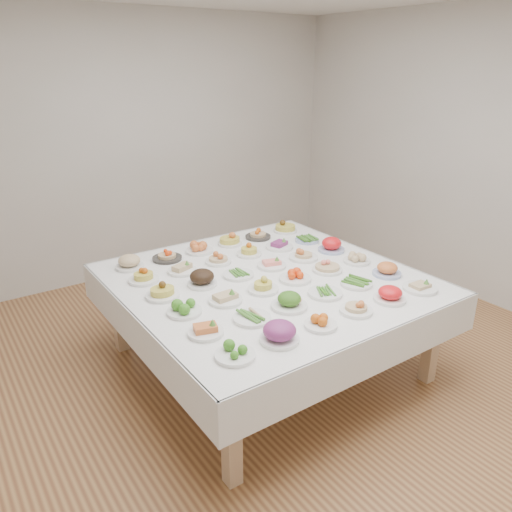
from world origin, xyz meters
TOP-DOWN VIEW (x-y plane):
  - room_envelope at (0.00, 0.00)m, footprint 5.02×5.02m
  - display_table at (0.01, 0.08)m, footprint 2.13×2.13m
  - dish_0 at (-0.76, -0.69)m, footprint 0.22×0.22m
  - dish_1 at (-0.46, -0.70)m, footprint 0.27×0.27m
  - dish_2 at (-0.15, -0.71)m, footprint 0.20×0.20m
  - dish_3 at (0.17, -0.69)m, footprint 0.21×0.21m
  - dish_4 at (0.47, -0.70)m, footprint 0.21×0.21m
  - dish_5 at (0.79, -0.71)m, footprint 0.24×0.24m
  - dish_6 at (-0.77, -0.38)m, footprint 0.21×0.21m
  - dish_7 at (-0.45, -0.39)m, footprint 0.24×0.24m
  - dish_8 at (-0.15, -0.39)m, footprint 0.24×0.24m
  - dish_9 at (0.18, -0.39)m, footprint 0.24×0.24m
  - dish_10 at (0.47, -0.39)m, footprint 0.23×0.23m
  - dish_11 at (0.80, -0.39)m, footprint 0.21×0.21m
  - dish_12 at (-0.75, -0.07)m, footprint 0.22×0.22m
  - dish_13 at (-0.45, -0.08)m, footprint 0.23×0.23m
  - dish_14 at (-0.14, -0.09)m, footprint 0.22×0.22m
  - dish_15 at (0.16, -0.07)m, footprint 0.23×0.23m
  - dish_16 at (0.47, -0.08)m, footprint 0.23×0.23m
  - dish_17 at (0.79, -0.08)m, footprint 0.21×0.21m
  - dish_18 at (-0.77, 0.23)m, footprint 0.23×0.23m
  - dish_19 at (-0.45, 0.24)m, footprint 0.21×0.21m
  - dish_20 at (-0.15, 0.23)m, footprint 0.23×0.23m
  - dish_21 at (0.17, 0.24)m, footprint 0.23×0.23m
  - dish_22 at (0.49, 0.23)m, footprint 0.24×0.24m
  - dish_23 at (0.80, 0.23)m, footprint 0.22×0.22m
  - dish_24 at (-0.77, 0.55)m, footprint 0.22×0.22m
  - dish_25 at (-0.46, 0.54)m, footprint 0.22×0.22m
  - dish_26 at (-0.13, 0.55)m, footprint 0.21×0.21m
  - dish_27 at (0.17, 0.55)m, footprint 0.20×0.20m
  - dish_28 at (0.48, 0.54)m, footprint 0.24×0.24m
  - dish_29 at (0.79, 0.54)m, footprint 0.22×0.21m
  - dish_30 at (-0.76, 0.85)m, footprint 0.22×0.22m
  - dish_31 at (-0.44, 0.85)m, footprint 0.24×0.24m
  - dish_32 at (-0.14, 0.85)m, footprint 0.23×0.23m
  - dish_33 at (0.17, 0.86)m, footprint 0.21×0.21m
  - dish_34 at (0.48, 0.87)m, footprint 0.23×0.23m
  - dish_35 at (0.80, 0.87)m, footprint 0.23×0.22m

SIDE VIEW (x-z plane):
  - display_table at x=0.01m, z-range 0.31..1.06m
  - dish_9 at x=0.18m, z-range 0.75..0.80m
  - dish_20 at x=-0.15m, z-range 0.75..0.80m
  - dish_29 at x=0.79m, z-range 0.75..0.80m
  - dish_10 at x=0.47m, z-range 0.75..0.80m
  - dish_7 at x=-0.45m, z-range 0.75..0.81m
  - dish_2 at x=-0.15m, z-range 0.74..0.82m
  - dish_25 at x=-0.46m, z-range 0.74..0.83m
  - dish_28 at x=0.48m, z-range 0.74..0.83m
  - dish_21 at x=0.17m, z-range 0.74..0.83m
  - dish_6 at x=-0.77m, z-range 0.74..0.84m
  - dish_17 at x=0.79m, z-range 0.74..0.83m
  - dish_15 at x=0.16m, z-range 0.74..0.84m
  - dish_5 at x=0.79m, z-range 0.74..0.84m
  - dish_0 at x=-0.76m, z-range 0.74..0.84m
  - dish_13 at x=-0.45m, z-range 0.74..0.84m
  - dish_27 at x=0.17m, z-range 0.74..0.85m
  - dish_3 at x=0.17m, z-range 0.74..0.85m
  - dish_12 at x=-0.75m, z-range 0.75..0.85m
  - dish_24 at x=-0.77m, z-range 0.74..0.86m
  - dish_32 at x=-0.14m, z-range 0.75..0.85m
  - dish_11 at x=0.80m, z-range 0.74..0.86m
  - dish_34 at x=0.48m, z-range 0.74..0.86m
  - dish_14 at x=-0.14m, z-range 0.74..0.87m
  - dish_26 at x=-0.13m, z-range 0.75..0.87m
  - dish_19 at x=-0.45m, z-range 0.75..0.87m
  - dish_30 at x=-0.76m, z-range 0.75..0.87m
  - dish_31 at x=-0.44m, z-range 0.75..0.87m
  - dish_23 at x=0.80m, z-range 0.75..0.87m
  - dish_4 at x=0.47m, z-range 0.75..0.87m
  - dish_33 at x=0.17m, z-range 0.75..0.88m
  - dish_8 at x=-0.15m, z-range 0.75..0.88m
  - dish_22 at x=0.49m, z-range 0.75..0.88m
  - dish_16 at x=0.47m, z-range 0.75..0.88m
  - dish_18 at x=-0.77m, z-range 0.75..0.89m
  - dish_35 at x=0.80m, z-range 0.75..0.89m
  - dish_1 at x=-0.46m, z-range 0.75..0.90m
  - room_envelope at x=0.00m, z-range 0.43..3.24m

